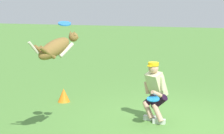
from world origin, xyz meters
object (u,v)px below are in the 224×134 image
at_px(training_cone, 64,95).
at_px(frisbee_flying, 65,24).
at_px(person, 155,90).
at_px(dog, 56,48).
at_px(frisbee_held, 153,99).

bearing_deg(training_cone, frisbee_flying, 116.88).
distance_m(person, dog, 2.44).
bearing_deg(dog, person, -14.83).
bearing_deg(frisbee_flying, dog, 65.11).
height_order(person, frisbee_flying, frisbee_flying).
height_order(dog, training_cone, dog).
bearing_deg(training_cone, person, 161.81).
xyz_separation_m(dog, frisbee_flying, (-0.08, -0.18, 0.40)).
bearing_deg(frisbee_held, person, -84.13).
relative_size(frisbee_flying, training_cone, 0.64).
relative_size(person, training_cone, 3.72).
relative_size(person, frisbee_held, 4.99).
bearing_deg(training_cone, frisbee_held, 154.65).
xyz_separation_m(person, frisbee_flying, (1.33, 1.51, 1.45)).
distance_m(person, frisbee_held, 0.40).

